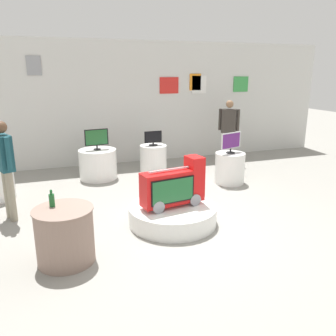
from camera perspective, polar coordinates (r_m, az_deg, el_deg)
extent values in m
plane|color=gray|center=(5.73, 3.18, -9.52)|extent=(30.00, 30.00, 0.00)
cube|color=silver|center=(9.46, -6.91, 10.63)|extent=(11.99, 0.10, 3.24)
cube|color=orange|center=(9.97, 4.55, 14.06)|extent=(0.33, 0.02, 0.45)
cube|color=green|center=(10.63, 12.00, 13.47)|extent=(0.48, 0.02, 0.44)
cube|color=white|center=(10.02, 5.18, 13.64)|extent=(0.44, 0.02, 0.49)
cube|color=gray|center=(9.16, -21.41, 15.58)|extent=(0.34, 0.02, 0.45)
cube|color=red|center=(9.69, 0.19, 13.56)|extent=(0.54, 0.02, 0.44)
cylinder|color=white|center=(5.75, 0.76, -7.73)|extent=(1.45, 1.45, 0.30)
cylinder|color=gray|center=(5.51, -2.32, -5.99)|extent=(0.26, 0.39, 0.20)
cylinder|color=gray|center=(5.82, 3.70, -4.82)|extent=(0.26, 0.39, 0.20)
cube|color=red|center=(5.58, 0.78, -3.17)|extent=(1.09, 0.48, 0.54)
cube|color=red|center=(5.67, 4.44, 0.98)|extent=(0.28, 0.35, 0.19)
cube|color=black|center=(5.40, 0.85, -3.82)|extent=(0.75, 0.14, 0.41)
cube|color=#1E5B2D|center=(5.40, 0.85, -3.82)|extent=(0.71, 0.13, 0.37)
cube|color=#B2B2B7|center=(5.49, 0.79, -0.19)|extent=(0.84, 0.16, 0.02)
cylinder|color=white|center=(7.85, 10.21, 0.00)|extent=(0.66, 0.66, 0.69)
cylinder|color=black|center=(7.77, 10.34, 2.53)|extent=(0.20, 0.20, 0.02)
cylinder|color=black|center=(7.75, 10.36, 2.92)|extent=(0.04, 0.04, 0.09)
cube|color=silver|center=(7.71, 10.44, 4.51)|extent=(0.55, 0.21, 0.35)
cube|color=#561E6B|center=(7.69, 10.47, 4.48)|extent=(0.50, 0.17, 0.32)
cylinder|color=white|center=(8.53, -2.44, 1.50)|extent=(0.66, 0.66, 0.69)
cylinder|color=black|center=(8.45, -2.47, 3.84)|extent=(0.22, 0.22, 0.02)
cylinder|color=black|center=(8.44, -2.48, 4.08)|extent=(0.04, 0.04, 0.05)
cube|color=black|center=(8.41, -2.49, 5.20)|extent=(0.44, 0.07, 0.28)
cube|color=black|center=(8.39, -2.46, 5.17)|extent=(0.40, 0.04, 0.25)
cylinder|color=white|center=(8.23, -11.55, 0.65)|extent=(0.87, 0.87, 0.69)
cylinder|color=black|center=(8.14, -11.69, 3.07)|extent=(0.17, 0.17, 0.02)
cylinder|color=black|center=(8.13, -11.71, 3.43)|extent=(0.04, 0.04, 0.09)
cube|color=black|center=(8.09, -11.80, 5.03)|extent=(0.54, 0.10, 0.38)
cube|color=#1E5B2D|center=(8.06, -11.79, 5.00)|extent=(0.50, 0.07, 0.34)
cylinder|color=gray|center=(4.77, -16.75, -10.66)|extent=(0.75, 0.75, 0.75)
cylinder|color=gray|center=(4.63, -17.10, -6.59)|extent=(0.78, 0.78, 0.02)
cylinder|color=#195926|center=(4.71, -18.74, -5.13)|extent=(0.07, 0.07, 0.17)
cylinder|color=#195926|center=(4.67, -18.86, -3.82)|extent=(0.03, 0.03, 0.06)
cylinder|color=#B2ADA3|center=(9.53, 9.28, 3.31)|extent=(0.12, 0.12, 0.85)
cylinder|color=#B2ADA3|center=(9.51, 10.48, 3.22)|extent=(0.12, 0.12, 0.85)
cube|color=#38332D|center=(9.39, 10.09, 7.70)|extent=(0.43, 0.38, 0.63)
sphere|color=#8C6647|center=(9.34, 10.23, 10.41)|extent=(0.20, 0.20, 0.20)
cylinder|color=#38332D|center=(9.41, 8.64, 7.98)|extent=(0.08, 0.08, 0.57)
cylinder|color=#38332D|center=(9.36, 11.58, 7.80)|extent=(0.08, 0.08, 0.57)
cylinder|color=gray|center=(6.30, -24.57, -4.35)|extent=(0.12, 0.12, 0.87)
cylinder|color=gray|center=(6.48, -25.10, -3.86)|extent=(0.12, 0.12, 0.87)
cube|color=#194751|center=(6.20, -25.61, 2.25)|extent=(0.33, 0.43, 0.59)
sphere|color=brown|center=(6.13, -26.08, 6.12)|extent=(0.20, 0.20, 0.20)
cylinder|color=#194751|center=(5.97, -24.99, 2.14)|extent=(0.08, 0.08, 0.53)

